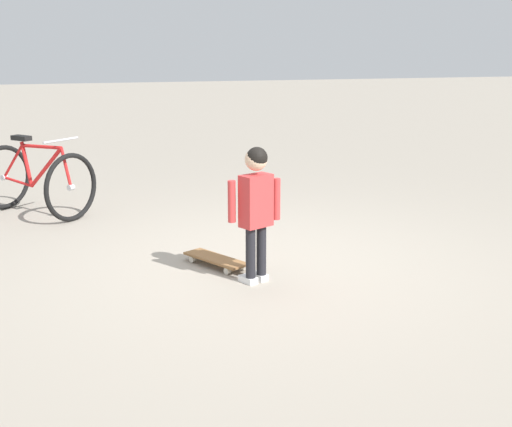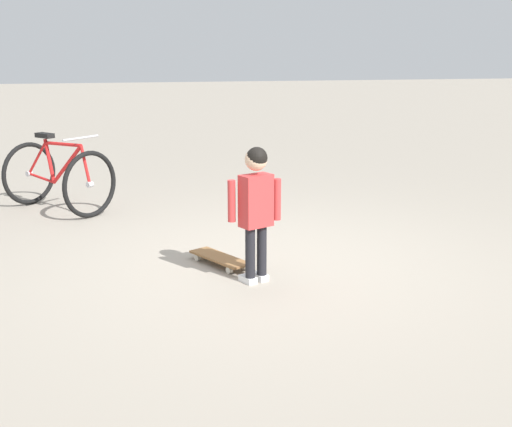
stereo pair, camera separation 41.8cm
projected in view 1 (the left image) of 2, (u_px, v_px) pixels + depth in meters
The scene contains 4 objects.
ground_plane at pixel (262, 263), 5.84m from camera, with size 50.00×50.00×0.00m, color #9E9384.
child_person at pixel (256, 200), 5.22m from camera, with size 0.25×0.41×1.06m.
skateboard at pixel (216, 259), 5.74m from camera, with size 0.63×0.48×0.07m.
bicycle_near at pixel (36, 180), 7.34m from camera, with size 1.26×1.25×0.85m.
Camera 1 is at (5.36, -1.48, 1.84)m, focal length 48.53 mm.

